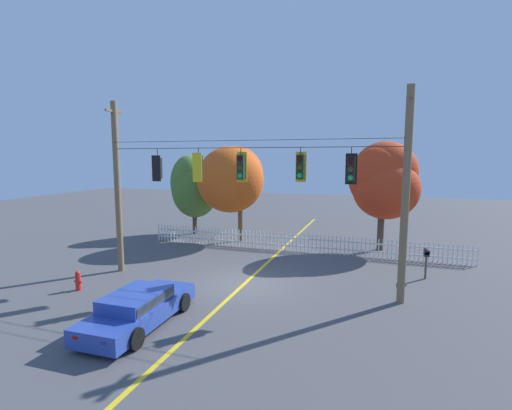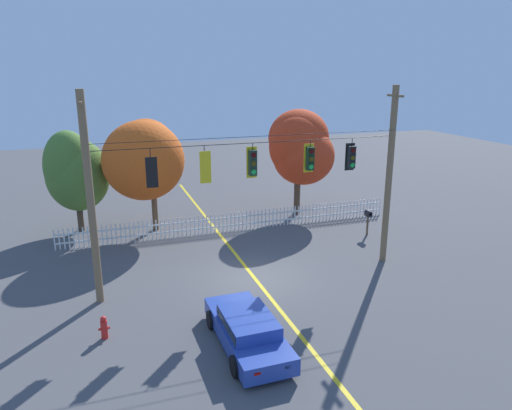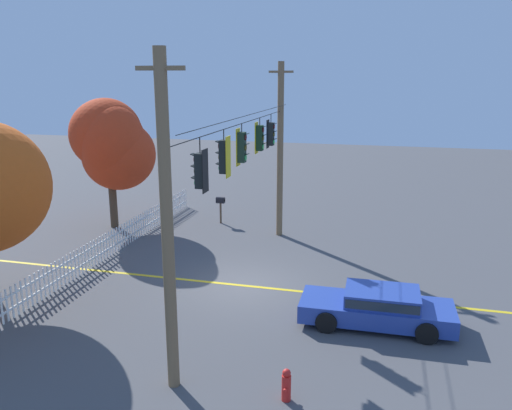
{
  "view_description": "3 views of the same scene",
  "coord_description": "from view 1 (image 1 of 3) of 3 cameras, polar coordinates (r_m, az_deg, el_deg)",
  "views": [
    {
      "loc": [
        5.42,
        -14.55,
        5.44
      ],
      "look_at": [
        0.52,
        0.11,
        3.45
      ],
      "focal_mm": 26.32,
      "sensor_mm": 36.0,
      "label": 1
    },
    {
      "loc": [
        -5.97,
        -17.63,
        8.63
      ],
      "look_at": [
        -0.12,
        -0.47,
        3.41
      ],
      "focal_mm": 33.41,
      "sensor_mm": 36.0,
      "label": 2
    },
    {
      "loc": [
        -16.53,
        -4.69,
        7.37
      ],
      "look_at": [
        0.4,
        -0.37,
        2.93
      ],
      "focal_mm": 35.96,
      "sensor_mm": 36.0,
      "label": 3
    }
  ],
  "objects": [
    {
      "name": "ground",
      "position": [
        16.45,
        -1.9,
        -11.98
      ],
      "size": [
        80.0,
        80.0,
        0.0
      ],
      "primitive_type": "plane",
      "color": "#4C4C4F"
    },
    {
      "name": "lane_centerline_stripe",
      "position": [
        16.45,
        -1.9,
        -11.97
      ],
      "size": [
        0.16,
        36.0,
        0.01
      ],
      "primitive_type": "cube",
      "color": "gold",
      "rests_on": "ground"
    },
    {
      "name": "signal_support_span",
      "position": [
        15.59,
        -1.96,
        2.23
      ],
      "size": [
        12.86,
        1.1,
        7.96
      ],
      "color": "brown",
      "rests_on": "ground"
    },
    {
      "name": "traffic_signal_northbound_secondary",
      "position": [
        17.37,
        -14.7,
        5.43
      ],
      "size": [
        0.43,
        0.38,
        1.45
      ],
      "color": "black"
    },
    {
      "name": "traffic_signal_westbound_side",
      "position": [
        16.35,
        -8.73,
        5.7
      ],
      "size": [
        0.43,
        0.38,
        1.44
      ],
      "color": "black"
    },
    {
      "name": "traffic_signal_eastbound_side",
      "position": [
        15.58,
        -2.29,
        5.79
      ],
      "size": [
        0.43,
        0.38,
        1.42
      ],
      "color": "black"
    },
    {
      "name": "traffic_signal_northbound_primary",
      "position": [
        14.87,
        6.77,
        5.77
      ],
      "size": [
        0.43,
        0.38,
        1.36
      ],
      "color": "black"
    },
    {
      "name": "traffic_signal_southbound_primary",
      "position": [
        14.61,
        14.24,
        5.34
      ],
      "size": [
        0.43,
        0.38,
        1.41
      ],
      "color": "black"
    },
    {
      "name": "white_picket_fence",
      "position": [
        21.87,
        6.24,
        -5.68
      ],
      "size": [
        18.47,
        0.06,
        1.06
      ],
      "color": "white",
      "rests_on": "ground"
    },
    {
      "name": "autumn_maple_near_fence",
      "position": [
        26.69,
        -9.59,
        2.67
      ],
      "size": [
        3.33,
        3.07,
        5.56
      ],
      "color": "#473828",
      "rests_on": "ground"
    },
    {
      "name": "autumn_maple_mid",
      "position": [
        23.95,
        -3.54,
        4.1
      ],
      "size": [
        4.25,
        4.21,
        6.1
      ],
      "color": "brown",
      "rests_on": "ground"
    },
    {
      "name": "autumn_oak_far_east",
      "position": [
        22.64,
        18.83,
        3.64
      ],
      "size": [
        3.95,
        3.98,
        6.33
      ],
      "color": "#473828",
      "rests_on": "ground"
    },
    {
      "name": "parked_car",
      "position": [
        13.14,
        -17.4,
        -14.61
      ],
      "size": [
        1.91,
        4.57,
        1.15
      ],
      "color": "#28429E",
      "rests_on": "ground"
    },
    {
      "name": "fire_hydrant",
      "position": [
        17.3,
        -25.41,
        -10.35
      ],
      "size": [
        0.38,
        0.22,
        0.81
      ],
      "color": "red",
      "rests_on": "ground"
    },
    {
      "name": "roadside_mailbox",
      "position": [
        18.48,
        24.48,
        -6.86
      ],
      "size": [
        0.25,
        0.44,
        1.37
      ],
      "color": "brown",
      "rests_on": "ground"
    }
  ]
}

